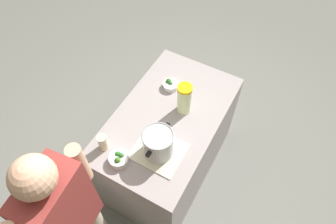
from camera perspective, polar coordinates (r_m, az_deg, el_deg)
ground_plane at (r=3.03m, az=0.00°, el=-10.08°), size 8.00×8.00×0.00m
counter_slab at (r=2.65m, az=0.00°, el=-6.06°), size 1.25×0.75×0.86m
dish_cloth at (r=2.12m, az=-1.77°, el=-7.37°), size 0.30×0.35×0.01m
cooking_pot at (r=2.03m, az=-1.85°, el=-5.89°), size 0.28×0.22×0.20m
lemonade_pitcher at (r=2.22m, az=3.09°, el=2.50°), size 0.11×0.11×0.26m
mason_jar at (r=2.13m, az=-12.17°, el=-5.59°), size 0.07×0.07×0.13m
broccoli_bowl_front at (r=2.44m, az=0.44°, el=5.18°), size 0.13×0.13×0.07m
broccoli_bowl_center at (r=2.09m, az=-9.23°, el=-8.68°), size 0.14×0.14×0.08m
person_cook at (r=1.96m, az=-17.49°, el=-19.19°), size 0.50×0.23×1.66m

